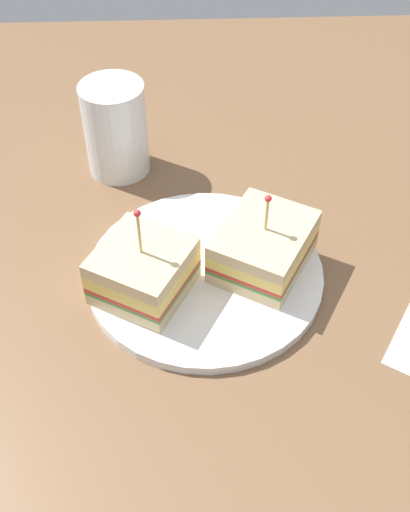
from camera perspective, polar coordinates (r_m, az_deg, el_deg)
ground_plane at (r=66.74cm, az=0.00°, el=-2.43°), size 117.83×117.83×2.00cm
plate at (r=65.60cm, az=0.00°, el=-1.54°), size 24.37×24.37×1.06cm
sandwich_half_front at (r=61.74cm, az=-5.59°, el=-1.34°), size 11.45×11.37×10.52cm
sandwich_half_back at (r=64.32cm, az=5.30°, el=0.86°), size 12.91×12.15×9.20cm
drink_glass at (r=77.36cm, az=-8.00°, el=10.83°), size 7.54×7.54×11.35cm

